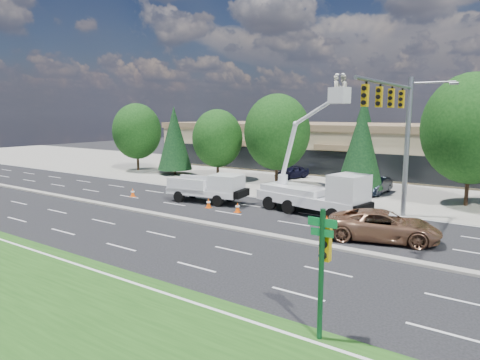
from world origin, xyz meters
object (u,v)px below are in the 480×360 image
Objects in this scene: minivan at (383,226)px; signal_mast at (400,124)px; utility_pickup at (210,191)px; street_sign_pole at (323,260)px; bucket_truck at (319,186)px.

signal_mast is at bearing -8.61° from minivan.
utility_pickup is at bearing -171.97° from signal_mast.
street_sign_pole is at bearing 171.51° from minivan.
signal_mast reaches higher than utility_pickup.
utility_pickup is at bearing -163.22° from bucket_truck.
street_sign_pole is 0.66× the size of utility_pickup.
utility_pickup is 13.91m from minivan.
street_sign_pole reaches higher than utility_pickup.
street_sign_pole reaches higher than minivan.
signal_mast reaches higher than minivan.
utility_pickup is 0.66× the size of bucket_truck.
signal_mast is at bearing 97.27° from street_sign_pole.
signal_mast is at bearing -0.25° from utility_pickup.
bucket_truck reaches higher than street_sign_pole.
bucket_truck is at bearing -168.16° from signal_mast.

